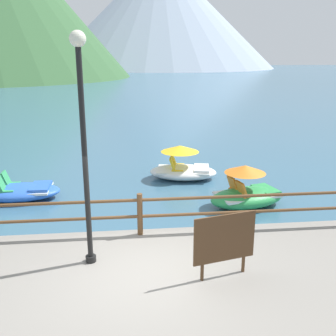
{
  "coord_description": "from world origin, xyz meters",
  "views": [
    {
      "loc": [
        -0.25,
        -6.46,
        4.25
      ],
      "look_at": [
        0.99,
        5.0,
        0.9
      ],
      "focal_mm": 42.3,
      "sensor_mm": 36.0,
      "label": 1
    }
  ],
  "objects_px": {
    "pedal_boat_1": "(183,168)",
    "lamp_post": "(83,132)",
    "pedal_boat_0": "(18,192)",
    "pedal_boat_2": "(247,193)",
    "sign_board": "(224,239)"
  },
  "relations": [
    {
      "from": "sign_board",
      "to": "pedal_boat_0",
      "type": "height_order",
      "value": "sign_board"
    },
    {
      "from": "pedal_boat_1",
      "to": "sign_board",
      "type": "bearing_deg",
      "value": -92.39
    },
    {
      "from": "sign_board",
      "to": "pedal_boat_1",
      "type": "relative_size",
      "value": 0.47
    },
    {
      "from": "pedal_boat_2",
      "to": "pedal_boat_0",
      "type": "bearing_deg",
      "value": 168.89
    },
    {
      "from": "sign_board",
      "to": "lamp_post",
      "type": "bearing_deg",
      "value": 162.08
    },
    {
      "from": "lamp_post",
      "to": "sign_board",
      "type": "relative_size",
      "value": 3.55
    },
    {
      "from": "pedal_boat_0",
      "to": "pedal_boat_2",
      "type": "bearing_deg",
      "value": -11.11
    },
    {
      "from": "lamp_post",
      "to": "pedal_boat_1",
      "type": "height_order",
      "value": "lamp_post"
    },
    {
      "from": "pedal_boat_0",
      "to": "pedal_boat_2",
      "type": "xyz_separation_m",
      "value": [
        6.69,
        -1.32,
        0.17
      ]
    },
    {
      "from": "sign_board",
      "to": "pedal_boat_0",
      "type": "relative_size",
      "value": 0.47
    },
    {
      "from": "pedal_boat_0",
      "to": "pedal_boat_1",
      "type": "distance_m",
      "value": 5.46
    },
    {
      "from": "pedal_boat_1",
      "to": "pedal_boat_2",
      "type": "relative_size",
      "value": 1.03
    },
    {
      "from": "lamp_post",
      "to": "sign_board",
      "type": "distance_m",
      "value": 3.1
    },
    {
      "from": "sign_board",
      "to": "pedal_boat_2",
      "type": "bearing_deg",
      "value": 67.53
    },
    {
      "from": "pedal_boat_1",
      "to": "lamp_post",
      "type": "bearing_deg",
      "value": -113.33
    }
  ]
}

